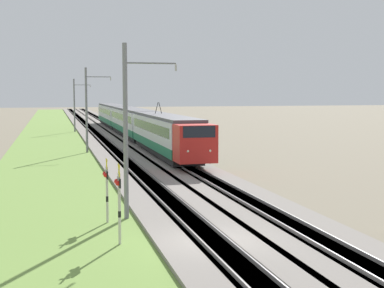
{
  "coord_description": "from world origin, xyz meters",
  "views": [
    {
      "loc": [
        -19.34,
        5.9,
        6.03
      ],
      "look_at": [
        18.57,
        -4.05,
        2.22
      ],
      "focal_mm": 50.0,
      "sensor_mm": 36.0,
      "label": 1
    }
  ],
  "objects_px": {
    "crossing_signal_near": "(119,197)",
    "catenary_mast_mid": "(87,109)",
    "passenger_train": "(131,121)",
    "crossing_signal_aux": "(107,185)",
    "catenary_mast_near": "(127,130)",
    "catenary_mast_far": "(75,105)"
  },
  "relations": [
    {
      "from": "crossing_signal_near",
      "to": "catenary_mast_mid",
      "type": "distance_m",
      "value": 32.81
    },
    {
      "from": "passenger_train",
      "to": "crossing_signal_near",
      "type": "xyz_separation_m",
      "value": [
        -48.51,
        7.52,
        -0.37
      ]
    },
    {
      "from": "crossing_signal_aux",
      "to": "crossing_signal_near",
      "type": "bearing_deg",
      "value": 91.82
    },
    {
      "from": "crossing_signal_near",
      "to": "crossing_signal_aux",
      "type": "relative_size",
      "value": 1.08
    },
    {
      "from": "crossing_signal_aux",
      "to": "catenary_mast_mid",
      "type": "relative_size",
      "value": 0.36
    },
    {
      "from": "crossing_signal_aux",
      "to": "catenary_mast_far",
      "type": "xyz_separation_m",
      "value": [
        57.57,
        -1.03,
        2.3
      ]
    },
    {
      "from": "catenary_mast_near",
      "to": "catenary_mast_far",
      "type": "relative_size",
      "value": 1.03
    },
    {
      "from": "passenger_train",
      "to": "catenary_mast_mid",
      "type": "bearing_deg",
      "value": -22.69
    },
    {
      "from": "catenary_mast_far",
      "to": "crossing_signal_aux",
      "type": "bearing_deg",
      "value": 178.97
    },
    {
      "from": "catenary_mast_mid",
      "to": "catenary_mast_near",
      "type": "bearing_deg",
      "value": -180.0
    },
    {
      "from": "crossing_signal_near",
      "to": "catenary_mast_far",
      "type": "relative_size",
      "value": 0.41
    },
    {
      "from": "passenger_train",
      "to": "crossing_signal_near",
      "type": "distance_m",
      "value": 49.1
    },
    {
      "from": "catenary_mast_near",
      "to": "crossing_signal_aux",
      "type": "bearing_deg",
      "value": 119.73
    },
    {
      "from": "passenger_train",
      "to": "catenary_mast_mid",
      "type": "xyz_separation_m",
      "value": [
        -15.81,
        6.61,
        1.99
      ]
    },
    {
      "from": "catenary_mast_near",
      "to": "catenary_mast_mid",
      "type": "bearing_deg",
      "value": 0.0
    },
    {
      "from": "passenger_train",
      "to": "crossing_signal_aux",
      "type": "relative_size",
      "value": 21.46
    },
    {
      "from": "catenary_mast_mid",
      "to": "crossing_signal_near",
      "type": "bearing_deg",
      "value": 178.4
    },
    {
      "from": "catenary_mast_mid",
      "to": "catenary_mast_far",
      "type": "xyz_separation_m",
      "value": [
        28.49,
        -0.0,
        -0.21
      ]
    },
    {
      "from": "passenger_train",
      "to": "catenary_mast_near",
      "type": "bearing_deg",
      "value": -8.49
    },
    {
      "from": "catenary_mast_far",
      "to": "catenary_mast_near",
      "type": "bearing_deg",
      "value": 180.0
    },
    {
      "from": "catenary_mast_near",
      "to": "passenger_train",
      "type": "bearing_deg",
      "value": -8.49
    },
    {
      "from": "crossing_signal_near",
      "to": "catenary_mast_near",
      "type": "bearing_deg",
      "value": -102.23
    }
  ]
}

